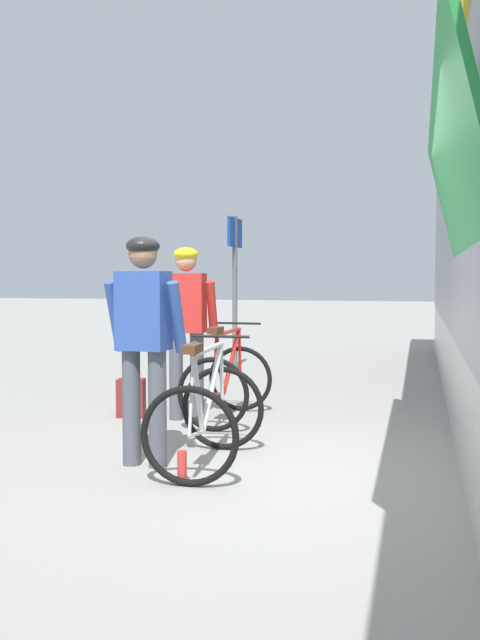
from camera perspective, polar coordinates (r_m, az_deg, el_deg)
ground_plane at (r=5.08m, az=2.07°, el=-12.92°), size 80.00×80.00×0.00m
cyclist_near_in_red at (r=6.72m, az=-4.67°, el=0.24°), size 0.63×0.34×1.76m
cyclist_far_in_blue at (r=5.09m, az=-8.31°, el=-0.84°), size 0.62×0.32×1.76m
bicycle_near_red at (r=6.73m, az=-1.10°, el=-5.33°), size 0.72×1.08×0.99m
bicycle_far_silver at (r=5.10m, az=-2.85°, el=-8.19°), size 0.78×1.11×0.99m
backpack_on_platform at (r=7.04m, az=-9.39°, el=-6.66°), size 0.31×0.23×0.40m
water_bottle_near_the_bikes at (r=4.76m, az=-5.02°, el=-12.59°), size 0.07×0.07×0.23m
platform_sign_post at (r=10.08m, az=-0.45°, el=4.58°), size 0.08×0.70×2.40m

